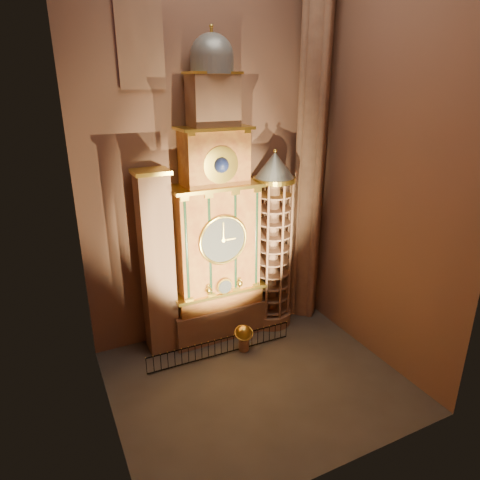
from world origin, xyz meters
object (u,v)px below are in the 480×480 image
iron_railing (221,347)px  celestial_globe (244,336)px  astronomical_clock (216,228)px  portrait_tower (157,264)px  stair_turret (272,243)px

iron_railing → celestial_globe: bearing=-3.6°
astronomical_clock → portrait_tower: (-3.40, 0.02, -1.53)m
celestial_globe → iron_railing: bearing=176.4°
astronomical_clock → celestial_globe: (0.61, -2.29, -5.75)m
stair_turret → iron_railing: size_ratio=1.30×
astronomical_clock → iron_railing: size_ratio=2.01×
iron_railing → stair_turret: bearing=24.6°
astronomical_clock → iron_railing: astronomical_clock is taller
portrait_tower → iron_railing: (2.66, -2.22, -4.60)m
portrait_tower → stair_turret: bearing=-2.3°
astronomical_clock → stair_turret: size_ratio=1.55×
stair_turret → iron_railing: bearing=-155.4°
portrait_tower → celestial_globe: bearing=-29.9°
stair_turret → portrait_tower: bearing=177.7°
iron_railing → astronomical_clock: bearing=71.5°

